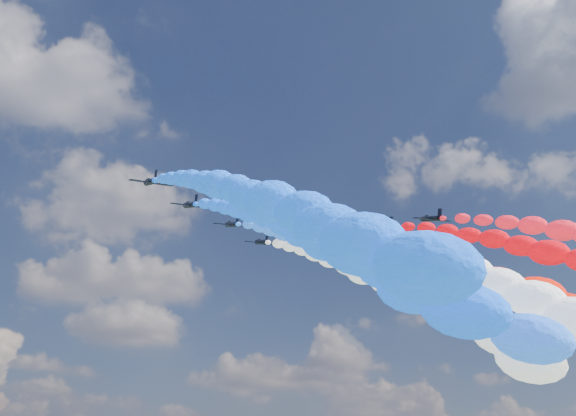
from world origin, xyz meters
name	(u,v)px	position (x,y,z in m)	size (l,w,h in m)	color
jet_0	(151,182)	(-30.88, -5.54, 94.54)	(7.93, 10.63, 2.34)	black
trail_0	(225,204)	(-30.88, -53.53, 74.25)	(5.51, 92.85, 43.55)	blue
jet_1	(190,205)	(-20.85, 4.08, 94.54)	(7.93, 10.63, 2.34)	black
trail_1	(275,235)	(-20.85, -43.91, 74.25)	(5.51, 92.85, 43.55)	blue
jet_2	(232,224)	(-9.35, 12.92, 94.54)	(7.93, 10.63, 2.34)	black
trail_2	(325,260)	(-9.35, -35.07, 74.25)	(5.51, 92.85, 43.55)	blue
jet_3	(286,226)	(1.61, 9.53, 94.54)	(7.93, 10.63, 2.34)	black
trail_3	(400,261)	(1.61, -38.46, 74.25)	(5.51, 92.85, 43.55)	white
jet_4	(262,242)	(0.93, 22.93, 94.54)	(7.93, 10.63, 2.34)	black
trail_4	(357,281)	(0.93, -25.06, 74.25)	(5.51, 92.85, 43.55)	white
jet_5	(313,233)	(9.28, 12.56, 94.54)	(7.93, 10.63, 2.34)	black
trail_5	(433,271)	(9.28, -35.43, 74.25)	(5.51, 92.85, 43.55)	red
jet_6	(382,226)	(21.08, 2.22, 94.54)	(7.93, 10.63, 2.34)	black
trail_6	(536,262)	(21.08, -45.77, 74.25)	(5.51, 92.85, 43.55)	red
jet_7	(431,219)	(28.24, -6.11, 94.54)	(7.93, 10.63, 2.34)	black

